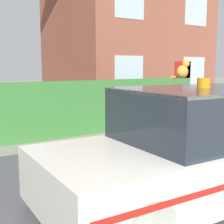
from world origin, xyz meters
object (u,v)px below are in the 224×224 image
(police_car, at_px, (190,147))
(house_right, at_px, (127,24))
(cat, at_px, (183,70))
(wheelie_bin, at_px, (152,105))

(police_car, bearing_deg, house_right, -119.28)
(cat, relative_size, house_right, 0.04)
(house_right, bearing_deg, police_car, -121.69)
(police_car, bearing_deg, cat, -31.21)
(police_car, height_order, cat, cat)
(police_car, xyz_separation_m, house_right, (6.12, 9.91, 3.20))
(house_right, bearing_deg, cat, -122.36)
(cat, distance_m, house_right, 11.83)
(cat, xyz_separation_m, wheelie_bin, (4.29, 5.55, -1.33))
(police_car, distance_m, wheelie_bin, 7.01)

